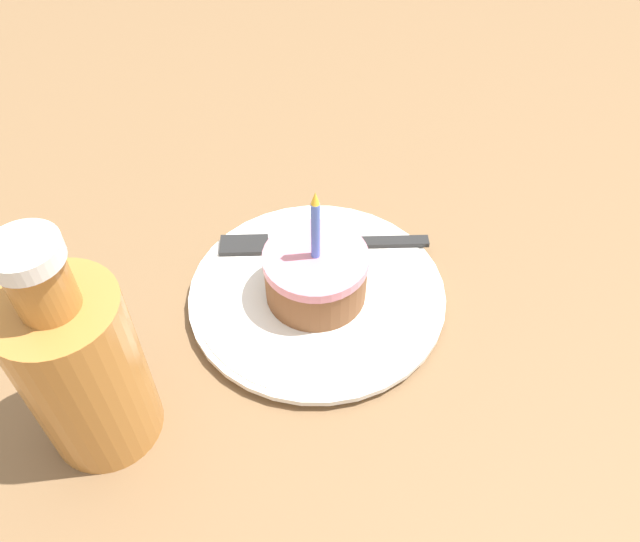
{
  "coord_description": "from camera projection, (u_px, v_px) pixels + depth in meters",
  "views": [
    {
      "loc": [
        0.38,
        -0.0,
        0.43
      ],
      "look_at": [
        0.02,
        0.03,
        0.04
      ],
      "focal_mm": 35.0,
      "sensor_mm": 36.0,
      "label": 1
    }
  ],
  "objects": [
    {
      "name": "plate",
      "position": [
        320.0,
        294.0,
        0.56
      ],
      "size": [
        0.23,
        0.23,
        0.01
      ],
      "color": "white",
      "rests_on": "ground_plane"
    },
    {
      "name": "ground_plane",
      "position": [
        287.0,
        298.0,
        0.59
      ],
      "size": [
        2.4,
        2.4,
        0.04
      ],
      "color": "brown",
      "rests_on": "ground"
    },
    {
      "name": "cake_slice",
      "position": [
        319.0,
        274.0,
        0.53
      ],
      "size": [
        0.09,
        0.09,
        0.12
      ],
      "color": "brown",
      "rests_on": "plate"
    },
    {
      "name": "bottle",
      "position": [
        86.0,
        366.0,
        0.42
      ],
      "size": [
        0.08,
        0.08,
        0.19
      ],
      "color": "#B27233",
      "rests_on": "ground_plane"
    },
    {
      "name": "fork",
      "position": [
        312.0,
        243.0,
        0.59
      ],
      "size": [
        0.03,
        0.2,
        0.0
      ],
      "color": "#262626",
      "rests_on": "plate"
    }
  ]
}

